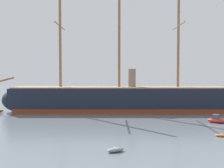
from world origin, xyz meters
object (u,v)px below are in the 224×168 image
(dinghy_mid_right, at_px, (221,135))
(dinghy_far_right, at_px, (213,110))
(dinghy_near_centre, at_px, (115,150))
(tall_ship, at_px, (119,99))
(motorboat_alongside_stern, at_px, (217,120))

(dinghy_mid_right, relative_size, dinghy_far_right, 0.93)
(dinghy_near_centre, bearing_deg, tall_ship, 82.33)
(dinghy_near_centre, relative_size, motorboat_alongside_stern, 0.64)
(dinghy_mid_right, height_order, dinghy_far_right, dinghy_far_right)
(dinghy_near_centre, bearing_deg, dinghy_mid_right, 21.19)
(dinghy_near_centre, relative_size, dinghy_mid_right, 1.35)
(tall_ship, distance_m, dinghy_far_right, 24.63)
(dinghy_near_centre, bearing_deg, motorboat_alongside_stern, 39.21)
(tall_ship, xyz_separation_m, dinghy_far_right, (24.43, -0.35, -3.14))
(motorboat_alongside_stern, height_order, dinghy_far_right, motorboat_alongside_stern)
(dinghy_near_centre, distance_m, motorboat_alongside_stern, 28.78)
(dinghy_far_right, bearing_deg, dinghy_near_centre, -130.23)
(tall_ship, relative_size, dinghy_near_centre, 24.73)
(tall_ship, bearing_deg, motorboat_alongside_stern, -43.25)
(dinghy_near_centre, distance_m, dinghy_far_right, 45.07)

